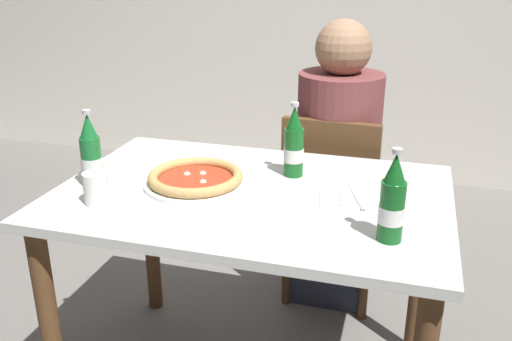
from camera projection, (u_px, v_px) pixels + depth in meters
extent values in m
cube|color=silver|center=(252.00, 196.00, 1.71)|extent=(1.20, 0.80, 0.03)
cylinder|color=brown|center=(51.00, 331.00, 1.69)|extent=(0.06, 0.06, 0.72)
cylinder|color=brown|center=(151.00, 232.00, 2.30)|extent=(0.06, 0.06, 0.72)
cylinder|color=brown|center=(420.00, 270.00, 2.01)|extent=(0.06, 0.06, 0.72)
cube|color=brown|center=(335.00, 204.00, 2.39)|extent=(0.42, 0.42, 0.04)
cube|color=brown|center=(329.00, 171.00, 2.15)|extent=(0.38, 0.06, 0.40)
cylinder|color=brown|center=(376.00, 238.00, 2.57)|extent=(0.04, 0.04, 0.41)
cylinder|color=brown|center=(305.00, 227.00, 2.67)|extent=(0.04, 0.04, 0.41)
cylinder|color=brown|center=(365.00, 276.00, 2.27)|extent=(0.04, 0.04, 0.41)
cylinder|color=brown|center=(285.00, 262.00, 2.37)|extent=(0.04, 0.04, 0.41)
cube|color=#2D3342|center=(332.00, 248.00, 2.45)|extent=(0.32, 0.28, 0.45)
cylinder|color=brown|center=(338.00, 140.00, 2.26)|extent=(0.34, 0.34, 0.55)
sphere|color=#9E7556|center=(343.00, 48.00, 2.13)|extent=(0.22, 0.22, 0.22)
cylinder|color=white|center=(196.00, 183.00, 1.76)|extent=(0.33, 0.33, 0.01)
cylinder|color=#BC381E|center=(196.00, 180.00, 1.75)|extent=(0.24, 0.24, 0.01)
torus|color=tan|center=(195.00, 177.00, 1.75)|extent=(0.30, 0.30, 0.03)
sphere|color=silver|center=(187.00, 175.00, 1.79)|extent=(0.02, 0.02, 0.02)
sphere|color=silver|center=(203.00, 183.00, 1.72)|extent=(0.02, 0.02, 0.02)
sphere|color=silver|center=(203.00, 174.00, 1.79)|extent=(0.02, 0.02, 0.02)
cylinder|color=#196B2D|center=(92.00, 162.00, 1.72)|extent=(0.06, 0.06, 0.16)
cone|color=#196B2D|center=(88.00, 126.00, 1.68)|extent=(0.05, 0.05, 0.07)
cylinder|color=#B7B7BC|center=(86.00, 112.00, 1.67)|extent=(0.03, 0.03, 0.01)
cylinder|color=white|center=(92.00, 164.00, 1.73)|extent=(0.07, 0.07, 0.04)
cylinder|color=#14591E|center=(391.00, 211.00, 1.39)|extent=(0.06, 0.06, 0.16)
cone|color=#14591E|center=(396.00, 168.00, 1.35)|extent=(0.05, 0.05, 0.07)
cylinder|color=#B7B7BC|center=(397.00, 151.00, 1.33)|extent=(0.03, 0.03, 0.01)
cylinder|color=white|center=(391.00, 214.00, 1.39)|extent=(0.07, 0.07, 0.04)
cylinder|color=#14591E|center=(294.00, 152.00, 1.81)|extent=(0.06, 0.06, 0.16)
cone|color=#14591E|center=(295.00, 118.00, 1.76)|extent=(0.05, 0.05, 0.07)
cylinder|color=#B7B7BC|center=(295.00, 104.00, 1.75)|extent=(0.03, 0.03, 0.01)
cylinder|color=white|center=(294.00, 155.00, 1.81)|extent=(0.07, 0.07, 0.04)
cube|color=white|center=(350.00, 196.00, 1.67)|extent=(0.21, 0.21, 0.00)
cube|color=silver|center=(356.00, 196.00, 1.66)|extent=(0.08, 0.18, 0.00)
cube|color=silver|center=(343.00, 194.00, 1.67)|extent=(0.03, 0.17, 0.00)
cylinder|color=white|center=(96.00, 188.00, 1.61)|extent=(0.07, 0.07, 0.09)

